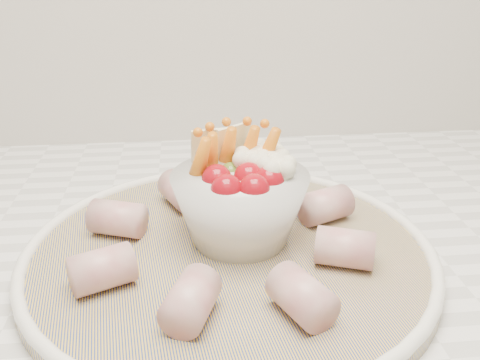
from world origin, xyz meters
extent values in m
cube|color=white|center=(0.00, 1.45, 0.90)|extent=(2.04, 0.62, 0.04)
cylinder|color=navy|center=(-0.04, 1.39, 0.93)|extent=(0.44, 0.44, 0.01)
torus|color=white|center=(-0.04, 1.39, 0.94)|extent=(0.39, 0.39, 0.01)
sphere|color=maroon|center=(-0.04, 1.38, 1.00)|extent=(0.03, 0.03, 0.03)
sphere|color=maroon|center=(-0.02, 1.38, 1.00)|extent=(0.03, 0.03, 0.03)
sphere|color=maroon|center=(0.00, 1.40, 1.00)|extent=(0.03, 0.03, 0.03)
sphere|color=maroon|center=(-0.05, 1.40, 1.00)|extent=(0.03, 0.03, 0.03)
sphere|color=maroon|center=(-0.02, 1.41, 1.00)|extent=(0.03, 0.03, 0.03)
sphere|color=maroon|center=(0.00, 1.42, 1.00)|extent=(0.03, 0.03, 0.03)
sphere|color=#4F6E24|center=(-0.03, 1.43, 1.00)|extent=(0.02, 0.02, 0.02)
cone|color=orange|center=(-0.05, 1.43, 1.01)|extent=(0.02, 0.04, 0.07)
cone|color=orange|center=(-0.03, 1.44, 1.01)|extent=(0.03, 0.04, 0.07)
cone|color=orange|center=(-0.01, 1.44, 1.01)|extent=(0.04, 0.04, 0.07)
cone|color=orange|center=(-0.06, 1.42, 1.01)|extent=(0.04, 0.04, 0.07)
cone|color=orange|center=(0.00, 1.43, 1.01)|extent=(0.04, 0.04, 0.07)
sphere|color=white|center=(0.01, 1.43, 1.00)|extent=(0.03, 0.03, 0.03)
sphere|color=white|center=(0.01, 1.41, 1.00)|extent=(0.03, 0.03, 0.03)
sphere|color=white|center=(0.00, 1.45, 1.00)|extent=(0.03, 0.03, 0.03)
sphere|color=white|center=(-0.01, 1.43, 1.00)|extent=(0.03, 0.03, 0.03)
cube|color=beige|center=(-0.05, 1.45, 1.01)|extent=(0.05, 0.02, 0.05)
cube|color=beige|center=(-0.03, 1.46, 1.01)|extent=(0.04, 0.04, 0.05)
cylinder|color=#B55358|center=(0.06, 1.35, 0.95)|extent=(0.06, 0.05, 0.03)
cylinder|color=#B55358|center=(0.07, 1.44, 0.95)|extent=(0.06, 0.05, 0.03)
cylinder|color=#B55358|center=(0.00, 1.51, 0.95)|extent=(0.05, 0.06, 0.03)
cylinder|color=#B55358|center=(-0.08, 1.49, 0.95)|extent=(0.05, 0.06, 0.03)
cylinder|color=#B55358|center=(-0.15, 1.43, 0.95)|extent=(0.06, 0.05, 0.03)
cylinder|color=#B55358|center=(-0.15, 1.34, 0.95)|extent=(0.06, 0.05, 0.03)
cylinder|color=#B55358|center=(-0.08, 1.29, 0.95)|extent=(0.05, 0.06, 0.03)
cylinder|color=#B55358|center=(0.01, 1.29, 0.95)|extent=(0.05, 0.06, 0.03)
camera|label=1|loc=(-0.07, 0.95, 1.20)|focal=40.00mm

